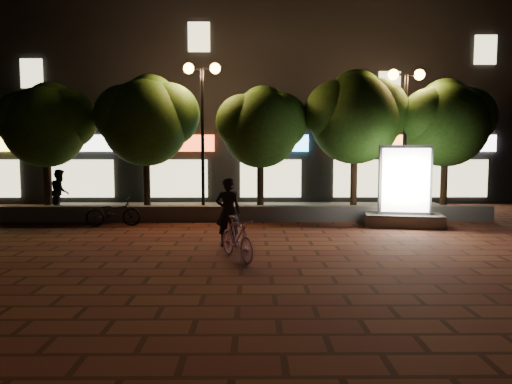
{
  "coord_description": "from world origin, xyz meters",
  "views": [
    {
      "loc": [
        0.21,
        -11.27,
        2.29
      ],
      "look_at": [
        0.31,
        1.5,
        1.17
      ],
      "focal_mm": 33.28,
      "sensor_mm": 36.0,
      "label": 1
    }
  ],
  "objects_px": {
    "tree_far_right": "(447,120)",
    "scooter_pink": "(237,238)",
    "tree_mid": "(262,124)",
    "tree_right": "(356,114)",
    "street_lamp_right": "(406,104)",
    "ad_kiosk": "(404,194)",
    "pedestrian": "(60,191)",
    "tree_far_left": "(47,122)",
    "street_lamp_left": "(202,100)",
    "tree_left": "(147,117)",
    "scooter_parked": "(113,212)",
    "rider": "(228,212)"
  },
  "relations": [
    {
      "from": "tree_far_right",
      "to": "scooter_pink",
      "type": "xyz_separation_m",
      "value": [
        -7.16,
        -6.92,
        -2.92
      ]
    },
    {
      "from": "tree_mid",
      "to": "tree_far_right",
      "type": "relative_size",
      "value": 0.95
    },
    {
      "from": "tree_far_right",
      "to": "tree_mid",
      "type": "bearing_deg",
      "value": -180.0
    },
    {
      "from": "tree_mid",
      "to": "scooter_pink",
      "type": "xyz_separation_m",
      "value": [
        -0.66,
        -6.92,
        -2.77
      ]
    },
    {
      "from": "tree_right",
      "to": "street_lamp_right",
      "type": "relative_size",
      "value": 1.02
    },
    {
      "from": "street_lamp_right",
      "to": "ad_kiosk",
      "type": "height_order",
      "value": "street_lamp_right"
    },
    {
      "from": "ad_kiosk",
      "to": "pedestrian",
      "type": "bearing_deg",
      "value": 167.84
    },
    {
      "from": "tree_far_left",
      "to": "tree_mid",
      "type": "xyz_separation_m",
      "value": [
        7.5,
        -0.0,
        -0.08
      ]
    },
    {
      "from": "street_lamp_left",
      "to": "pedestrian",
      "type": "distance_m",
      "value": 5.95
    },
    {
      "from": "tree_far_right",
      "to": "street_lamp_right",
      "type": "bearing_deg",
      "value": -170.39
    },
    {
      "from": "tree_mid",
      "to": "street_lamp_right",
      "type": "relative_size",
      "value": 0.9
    },
    {
      "from": "tree_left",
      "to": "scooter_pink",
      "type": "height_order",
      "value": "tree_left"
    },
    {
      "from": "street_lamp_left",
      "to": "tree_mid",
      "type": "bearing_deg",
      "value": 7.31
    },
    {
      "from": "tree_left",
      "to": "scooter_pink",
      "type": "xyz_separation_m",
      "value": [
        3.33,
        -6.92,
        -2.99
      ]
    },
    {
      "from": "tree_right",
      "to": "ad_kiosk",
      "type": "height_order",
      "value": "tree_right"
    },
    {
      "from": "tree_far_right",
      "to": "street_lamp_left",
      "type": "distance_m",
      "value": 8.58
    },
    {
      "from": "scooter_parked",
      "to": "pedestrian",
      "type": "distance_m",
      "value": 3.49
    },
    {
      "from": "tree_left",
      "to": "rider",
      "type": "relative_size",
      "value": 2.96
    },
    {
      "from": "tree_mid",
      "to": "tree_right",
      "type": "height_order",
      "value": "tree_right"
    },
    {
      "from": "tree_right",
      "to": "scooter_pink",
      "type": "height_order",
      "value": "tree_right"
    },
    {
      "from": "tree_right",
      "to": "scooter_parked",
      "type": "height_order",
      "value": "tree_right"
    },
    {
      "from": "tree_far_left",
      "to": "tree_left",
      "type": "xyz_separation_m",
      "value": [
        3.5,
        0.0,
        0.15
      ]
    },
    {
      "from": "ad_kiosk",
      "to": "rider",
      "type": "relative_size",
      "value": 1.48
    },
    {
      "from": "tree_left",
      "to": "street_lamp_left",
      "type": "xyz_separation_m",
      "value": [
        1.95,
        -0.26,
        0.58
      ]
    },
    {
      "from": "pedestrian",
      "to": "rider",
      "type": "bearing_deg",
      "value": -147.23
    },
    {
      "from": "tree_right",
      "to": "pedestrian",
      "type": "xyz_separation_m",
      "value": [
        -10.39,
        -0.1,
        -2.71
      ]
    },
    {
      "from": "tree_far_right",
      "to": "tree_far_left",
      "type": "bearing_deg",
      "value": -180.0
    },
    {
      "from": "pedestrian",
      "to": "ad_kiosk",
      "type": "bearing_deg",
      "value": -118.15
    },
    {
      "from": "tree_mid",
      "to": "tree_far_left",
      "type": "bearing_deg",
      "value": 180.0
    },
    {
      "from": "tree_right",
      "to": "street_lamp_left",
      "type": "distance_m",
      "value": 5.38
    },
    {
      "from": "scooter_pink",
      "to": "tree_right",
      "type": "bearing_deg",
      "value": 33.4
    },
    {
      "from": "tree_mid",
      "to": "tree_right",
      "type": "distance_m",
      "value": 3.32
    },
    {
      "from": "tree_far_left",
      "to": "tree_right",
      "type": "relative_size",
      "value": 0.91
    },
    {
      "from": "tree_left",
      "to": "scooter_pink",
      "type": "relative_size",
      "value": 3.26
    },
    {
      "from": "tree_mid",
      "to": "scooter_parked",
      "type": "relative_size",
      "value": 2.77
    },
    {
      "from": "tree_right",
      "to": "ad_kiosk",
      "type": "xyz_separation_m",
      "value": [
        0.94,
        -2.55,
        -2.58
      ]
    },
    {
      "from": "tree_far_left",
      "to": "scooter_pink",
      "type": "xyz_separation_m",
      "value": [
        6.84,
        -6.92,
        -2.84
      ]
    },
    {
      "from": "tree_far_left",
      "to": "street_lamp_right",
      "type": "relative_size",
      "value": 0.93
    },
    {
      "from": "rider",
      "to": "tree_far_right",
      "type": "bearing_deg",
      "value": -141.41
    },
    {
      "from": "ad_kiosk",
      "to": "street_lamp_right",
      "type": "bearing_deg",
      "value": 72.87
    },
    {
      "from": "scooter_pink",
      "to": "ad_kiosk",
      "type": "bearing_deg",
      "value": 14.94
    },
    {
      "from": "tree_left",
      "to": "scooter_parked",
      "type": "relative_size",
      "value": 3.01
    },
    {
      "from": "tree_far_left",
      "to": "tree_left",
      "type": "height_order",
      "value": "tree_left"
    },
    {
      "from": "street_lamp_left",
      "to": "ad_kiosk",
      "type": "bearing_deg",
      "value": -19.92
    },
    {
      "from": "street_lamp_left",
      "to": "street_lamp_right",
      "type": "relative_size",
      "value": 1.04
    },
    {
      "from": "tree_mid",
      "to": "ad_kiosk",
      "type": "height_order",
      "value": "tree_mid"
    },
    {
      "from": "tree_far_right",
      "to": "ad_kiosk",
      "type": "bearing_deg",
      "value": -131.57
    },
    {
      "from": "tree_right",
      "to": "rider",
      "type": "xyz_separation_m",
      "value": [
        -4.22,
        -5.51,
        -2.74
      ]
    },
    {
      "from": "tree_far_left",
      "to": "pedestrian",
      "type": "distance_m",
      "value": 2.47
    },
    {
      "from": "tree_left",
      "to": "rider",
      "type": "xyz_separation_m",
      "value": [
        3.08,
        -5.51,
        -2.62
      ]
    }
  ]
}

